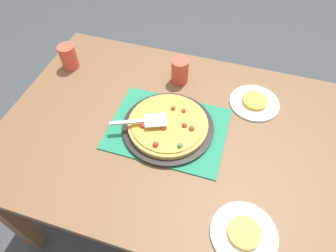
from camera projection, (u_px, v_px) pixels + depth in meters
The scene contains 12 objects.
ground_plane at pixel (168, 203), 1.82m from camera, with size 8.00×8.00×0.00m, color #3D4247.
dining_table at pixel (168, 144), 1.31m from camera, with size 1.40×1.00×0.75m.
placemat at pixel (168, 129), 1.23m from camera, with size 0.48×0.36×0.01m, color #237F5B.
pizza_pan at pixel (168, 127), 1.22m from camera, with size 0.38×0.38×0.01m, color black.
pizza at pixel (168, 124), 1.20m from camera, with size 0.33×0.33×0.04m.
plate_near_left at pixel (254, 103), 1.31m from camera, with size 0.22×0.22×0.01m, color white.
plate_far_right at pixel (244, 234), 0.96m from camera, with size 0.22×0.22×0.01m, color white.
served_slice_left at pixel (255, 101), 1.30m from camera, with size 0.11×0.11×0.02m, color gold.
served_slice_right at pixel (245, 233), 0.95m from camera, with size 0.11×0.11×0.02m, color #EAB747.
cup_near at pixel (69, 57), 1.43m from camera, with size 0.08×0.08×0.12m, color #E04C38.
cup_far at pixel (180, 71), 1.36m from camera, with size 0.08×0.08×0.12m, color #E04C38.
pizza_server at pixel (144, 121), 1.17m from camera, with size 0.23×0.13×0.01m.
Camera 1 is at (0.22, -0.72, 1.72)m, focal length 31.39 mm.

